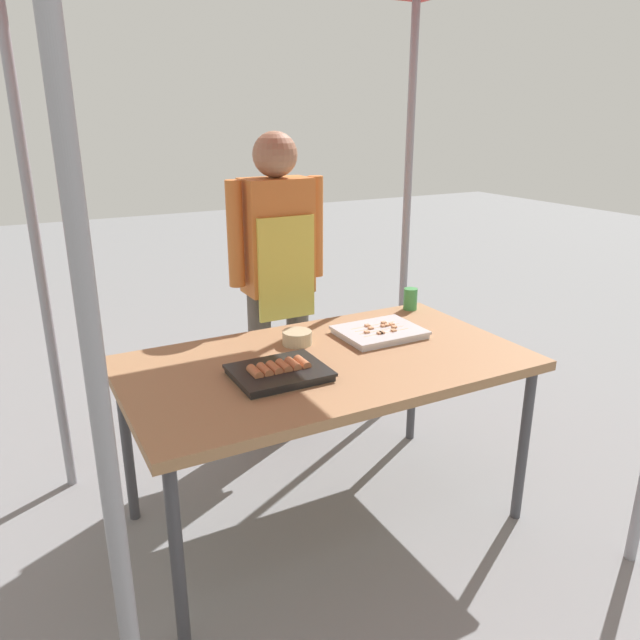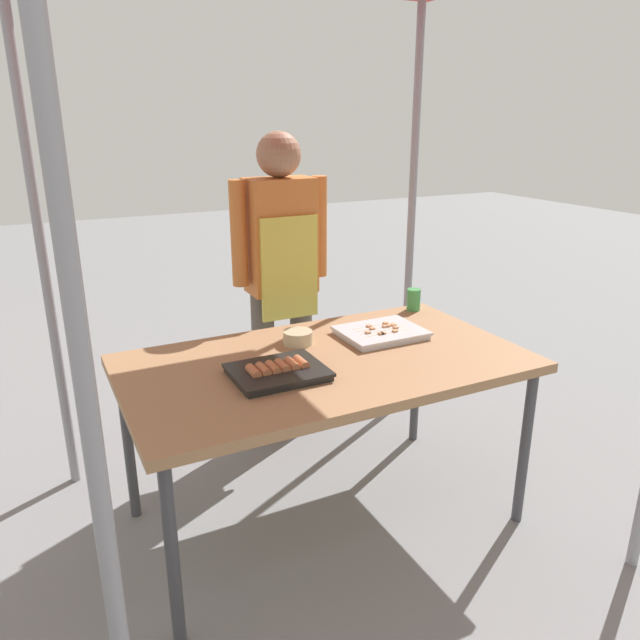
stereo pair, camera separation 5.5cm
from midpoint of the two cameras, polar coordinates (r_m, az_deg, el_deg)
The scene contains 7 objects.
ground_plane at distance 2.79m, azimuth 1.08°, elevation -18.13°, with size 18.00×18.00×0.00m, color slate.
stall_table at distance 2.43m, azimuth 1.18°, elevation -4.86°, with size 1.60×0.90×0.75m.
tray_grilled_sausages at distance 2.25m, azimuth -3.32°, elevation -4.89°, with size 0.35×0.28×0.05m.
tray_meat_skewers at distance 2.67m, azimuth 6.38°, elevation -1.19°, with size 0.36×0.28×0.04m.
condiment_bowl at distance 2.56m, azimuth -1.49°, elevation -1.66°, with size 0.13×0.13×0.06m, color #BFB28C.
drink_cup_near_edge at distance 3.04m, azimuth 9.37°, elevation 1.91°, with size 0.07×0.07×0.11m, color #3F994C.
vendor_woman at distance 3.09m, azimuth -3.18°, elevation 5.24°, with size 0.52×0.23×1.61m.
Camera 2 is at (-1.02, -1.98, 1.67)m, focal length 33.80 mm.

